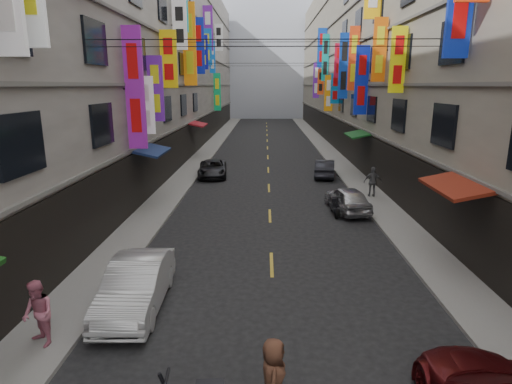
{
  "coord_description": "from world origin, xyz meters",
  "views": [
    {
      "loc": [
        -0.27,
        3.47,
        6.37
      ],
      "look_at": [
        -0.46,
        12.77,
        4.04
      ],
      "focal_mm": 30.0,
      "sensor_mm": 36.0,
      "label": 1
    }
  ],
  "objects_px": {
    "scooter_far_right": "(335,206)",
    "pedestrian_rfar": "(373,182)",
    "car_left_mid": "(136,285)",
    "pedestrian_crossing": "(273,378)",
    "car_left_far": "(213,169)",
    "car_right_far": "(325,168)",
    "pedestrian_lfar": "(38,314)",
    "car_right_mid": "(347,199)"
  },
  "relations": [
    {
      "from": "scooter_far_right",
      "to": "car_right_far",
      "type": "distance_m",
      "value": 9.25
    },
    {
      "from": "car_left_far",
      "to": "pedestrian_lfar",
      "type": "distance_m",
      "value": 20.75
    },
    {
      "from": "pedestrian_rfar",
      "to": "car_left_far",
      "type": "bearing_deg",
      "value": -28.24
    },
    {
      "from": "scooter_far_right",
      "to": "pedestrian_lfar",
      "type": "xyz_separation_m",
      "value": [
        -9.03,
        -11.53,
        0.52
      ]
    },
    {
      "from": "scooter_far_right",
      "to": "car_left_mid",
      "type": "xyz_separation_m",
      "value": [
        -7.26,
        -9.45,
        0.28
      ]
    },
    {
      "from": "car_right_far",
      "to": "pedestrian_lfar",
      "type": "bearing_deg",
      "value": 73.49
    },
    {
      "from": "car_left_far",
      "to": "pedestrian_lfar",
      "type": "height_order",
      "value": "pedestrian_lfar"
    },
    {
      "from": "scooter_far_right",
      "to": "pedestrian_rfar",
      "type": "relative_size",
      "value": 1.04
    },
    {
      "from": "car_left_far",
      "to": "car_right_far",
      "type": "height_order",
      "value": "car_right_far"
    },
    {
      "from": "car_right_far",
      "to": "pedestrian_crossing",
      "type": "xyz_separation_m",
      "value": [
        -4.08,
        -22.81,
        0.2
      ]
    },
    {
      "from": "pedestrian_crossing",
      "to": "car_right_mid",
      "type": "bearing_deg",
      "value": -15.48
    },
    {
      "from": "car_left_far",
      "to": "car_right_far",
      "type": "bearing_deg",
      "value": -4.28
    },
    {
      "from": "car_left_mid",
      "to": "pedestrian_lfar",
      "type": "xyz_separation_m",
      "value": [
        -1.78,
        -2.08,
        0.24
      ]
    },
    {
      "from": "car_right_mid",
      "to": "pedestrian_rfar",
      "type": "height_order",
      "value": "pedestrian_rfar"
    },
    {
      "from": "pedestrian_rfar",
      "to": "pedestrian_crossing",
      "type": "distance_m",
      "value": 17.89
    },
    {
      "from": "pedestrian_rfar",
      "to": "scooter_far_right",
      "type": "bearing_deg",
      "value": 52.99
    },
    {
      "from": "car_left_far",
      "to": "car_right_far",
      "type": "relative_size",
      "value": 1.12
    },
    {
      "from": "car_right_far",
      "to": "scooter_far_right",
      "type": "bearing_deg",
      "value": 94.12
    },
    {
      "from": "car_left_far",
      "to": "car_right_mid",
      "type": "xyz_separation_m",
      "value": [
        8.0,
        -8.54,
        0.07
      ]
    },
    {
      "from": "pedestrian_lfar",
      "to": "pedestrian_crossing",
      "type": "xyz_separation_m",
      "value": [
        5.69,
        -2.07,
        -0.13
      ]
    },
    {
      "from": "scooter_far_right",
      "to": "pedestrian_crossing",
      "type": "relative_size",
      "value": 1.09
    },
    {
      "from": "scooter_far_right",
      "to": "car_right_mid",
      "type": "xyz_separation_m",
      "value": [
        0.74,
        0.6,
        0.22
      ]
    },
    {
      "from": "car_right_far",
      "to": "pedestrian_crossing",
      "type": "bearing_deg",
      "value": 88.58
    },
    {
      "from": "scooter_far_right",
      "to": "car_left_far",
      "type": "xyz_separation_m",
      "value": [
        -7.26,
        9.14,
        0.15
      ]
    },
    {
      "from": "car_right_mid",
      "to": "pedestrian_rfar",
      "type": "xyz_separation_m",
      "value": [
        1.93,
        2.65,
        0.33
      ]
    },
    {
      "from": "scooter_far_right",
      "to": "car_right_mid",
      "type": "height_order",
      "value": "car_right_mid"
    },
    {
      "from": "car_left_far",
      "to": "pedestrian_lfar",
      "type": "bearing_deg",
      "value": -99.71
    },
    {
      "from": "pedestrian_rfar",
      "to": "pedestrian_crossing",
      "type": "xyz_separation_m",
      "value": [
        -6.02,
        -16.85,
        -0.16
      ]
    },
    {
      "from": "car_left_mid",
      "to": "pedestrian_crossing",
      "type": "distance_m",
      "value": 5.71
    },
    {
      "from": "pedestrian_lfar",
      "to": "pedestrian_rfar",
      "type": "xyz_separation_m",
      "value": [
        11.71,
        14.78,
        0.03
      ]
    },
    {
      "from": "pedestrian_lfar",
      "to": "pedestrian_rfar",
      "type": "height_order",
      "value": "pedestrian_rfar"
    },
    {
      "from": "car_left_mid",
      "to": "car_right_far",
      "type": "xyz_separation_m",
      "value": [
        8.0,
        18.66,
        -0.09
      ]
    },
    {
      "from": "scooter_far_right",
      "to": "car_right_far",
      "type": "height_order",
      "value": "car_right_far"
    },
    {
      "from": "car_right_far",
      "to": "pedestrian_crossing",
      "type": "height_order",
      "value": "pedestrian_crossing"
    },
    {
      "from": "car_left_far",
      "to": "pedestrian_crossing",
      "type": "distance_m",
      "value": 23.08
    },
    {
      "from": "scooter_far_right",
      "to": "car_left_mid",
      "type": "relative_size",
      "value": 0.41
    },
    {
      "from": "car_left_far",
      "to": "scooter_far_right",
      "type": "bearing_deg",
      "value": -56.35
    },
    {
      "from": "car_left_far",
      "to": "pedestrian_rfar",
      "type": "distance_m",
      "value": 11.56
    },
    {
      "from": "scooter_far_right",
      "to": "pedestrian_lfar",
      "type": "distance_m",
      "value": 14.66
    },
    {
      "from": "car_right_mid",
      "to": "pedestrian_crossing",
      "type": "distance_m",
      "value": 14.77
    },
    {
      "from": "car_right_mid",
      "to": "pedestrian_lfar",
      "type": "height_order",
      "value": "pedestrian_lfar"
    },
    {
      "from": "car_left_far",
      "to": "car_right_mid",
      "type": "bearing_deg",
      "value": -51.68
    }
  ]
}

